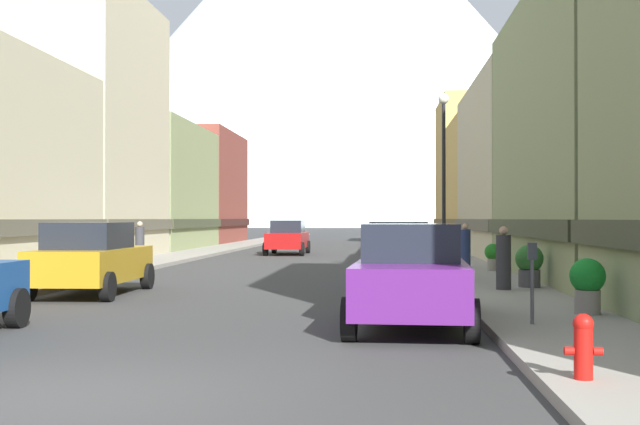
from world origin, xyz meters
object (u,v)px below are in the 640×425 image
at_px(pedestrian_1, 140,243).
at_px(pedestrian_2, 504,261).
at_px(fire_hydrant_near, 583,344).
at_px(potted_plant_1, 529,264).
at_px(parking_meter_near, 532,271).
at_px(car_right_1, 399,253).
at_px(car_right_0, 411,275).
at_px(pedestrian_0, 465,247).
at_px(streetlamp_right, 444,155).
at_px(potted_plant_0, 493,255).
at_px(potted_plant_2, 588,283).
at_px(car_driving_0, 288,237).
at_px(car_left_1, 91,258).

distance_m(pedestrian_1, pedestrian_2, 16.93).
bearing_deg(fire_hydrant_near, potted_plant_1, 82.47).
bearing_deg(parking_meter_near, car_right_1, 101.57).
xyz_separation_m(car_right_0, pedestrian_0, (2.45, 14.75, -0.04)).
bearing_deg(streetlamp_right, potted_plant_0, 13.73).
distance_m(potted_plant_2, pedestrian_0, 13.85).
bearing_deg(parking_meter_near, streetlamp_right, 91.71).
relative_size(fire_hydrant_near, parking_meter_near, 0.53).
xyz_separation_m(car_right_0, parking_meter_near, (1.95, -0.54, 0.11)).
distance_m(potted_plant_2, pedestrian_2, 5.03).
bearing_deg(car_driving_0, car_right_0, -79.05).
bearing_deg(potted_plant_0, car_driving_0, 120.40).
xyz_separation_m(parking_meter_near, pedestrian_1, (-12.00, 17.85, -0.12)).
xyz_separation_m(car_left_1, pedestrian_2, (10.05, 0.55, -0.05)).
xyz_separation_m(car_left_1, car_driving_0, (2.20, 22.58, 0.00)).
relative_size(potted_plant_2, pedestrian_0, 0.65).
bearing_deg(potted_plant_2, pedestrian_0, 93.10).
bearing_deg(car_driving_0, car_left_1, -95.56).
relative_size(car_right_1, pedestrian_1, 2.77).
relative_size(car_driving_0, fire_hydrant_near, 6.25).
height_order(car_left_1, parking_meter_near, car_left_1).
bearing_deg(pedestrian_0, car_right_1, -112.93).
xyz_separation_m(pedestrian_2, streetlamp_right, (-0.90, 6.97, 3.14)).
bearing_deg(potted_plant_2, car_right_0, -163.97).
bearing_deg(pedestrian_2, parking_meter_near, -94.45).
distance_m(car_right_1, car_driving_0, 19.71).
relative_size(parking_meter_near, streetlamp_right, 0.23).
bearing_deg(potted_plant_2, pedestrian_1, 128.96).
height_order(potted_plant_2, pedestrian_0, pedestrian_0).
height_order(parking_meter_near, potted_plant_1, parking_meter_near).
bearing_deg(car_left_1, pedestrian_2, 3.15).
distance_m(car_left_1, pedestrian_0, 13.77).
height_order(car_left_1, pedestrian_0, car_left_1).
xyz_separation_m(car_right_1, pedestrian_0, (2.45, 5.79, -0.04)).
xyz_separation_m(fire_hydrant_near, potted_plant_2, (1.55, 6.02, 0.19)).
relative_size(potted_plant_0, pedestrian_1, 0.55).
xyz_separation_m(pedestrian_0, pedestrian_1, (-12.50, 2.56, 0.03)).
xyz_separation_m(parking_meter_near, pedestrian_0, (0.50, 15.29, -0.15)).
height_order(potted_plant_0, potted_plant_2, potted_plant_2).
distance_m(car_left_1, car_driving_0, 22.69).
relative_size(car_right_1, potted_plant_0, 5.05).
bearing_deg(pedestrian_1, parking_meter_near, -56.09).
bearing_deg(potted_plant_1, pedestrian_1, 141.14).
bearing_deg(parking_meter_near, car_driving_0, 104.48).
height_order(car_driving_0, pedestrian_1, car_driving_0).
bearing_deg(pedestrian_1, potted_plant_1, -38.86).
distance_m(car_right_1, pedestrian_0, 6.28).
height_order(pedestrian_1, pedestrian_2, pedestrian_1).
bearing_deg(streetlamp_right, pedestrian_2, -82.64).
bearing_deg(fire_hydrant_near, streetlamp_right, 90.32).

